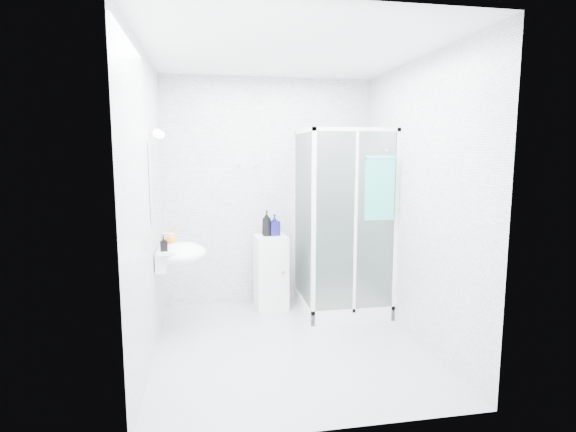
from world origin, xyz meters
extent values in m
cube|color=silver|center=(0.00, 0.00, 1.30)|extent=(2.40, 2.60, 2.60)
cube|color=#B0B2B5|center=(0.00, 0.00, 0.00)|extent=(2.40, 2.60, 0.01)
cube|color=white|center=(0.00, 0.00, 2.60)|extent=(2.40, 2.60, 0.01)
cube|color=white|center=(0.75, 0.85, 0.06)|extent=(0.90, 0.90, 0.12)
cube|color=white|center=(0.32, 0.85, 1.98)|extent=(0.04, 0.90, 0.04)
cube|color=white|center=(0.75, 0.42, 1.98)|extent=(0.90, 0.04, 0.04)
cube|color=white|center=(0.32, 0.42, 1.00)|extent=(0.04, 0.04, 2.00)
cube|color=white|center=(0.31, 0.85, 1.04)|extent=(0.02, 0.82, 1.84)
cube|color=white|center=(0.75, 0.41, 1.04)|extent=(0.82, 0.02, 1.84)
cube|color=white|center=(0.75, 0.42, 1.04)|extent=(0.03, 0.04, 1.84)
cylinder|color=silver|center=(0.75, 1.24, 1.35)|extent=(0.02, 0.02, 1.00)
cylinder|color=silver|center=(0.75, 1.21, 1.82)|extent=(0.09, 0.05, 0.09)
cylinder|color=silver|center=(0.80, 1.27, 1.05)|extent=(0.12, 0.04, 0.12)
cylinder|color=silver|center=(1.03, 0.38, 1.78)|extent=(0.03, 0.05, 0.03)
cube|color=white|center=(-1.14, 0.45, 0.75)|extent=(0.10, 0.40, 0.18)
ellipsoid|color=white|center=(-0.96, 0.45, 0.80)|extent=(0.46, 0.56, 0.20)
cube|color=white|center=(-1.08, 0.45, 0.85)|extent=(0.16, 0.50, 0.02)
cylinder|color=silver|center=(-1.14, 0.45, 0.93)|extent=(0.04, 0.04, 0.16)
cylinder|color=silver|center=(-1.09, 0.45, 0.99)|extent=(0.12, 0.02, 0.02)
cube|color=white|center=(-1.19, 0.45, 1.50)|extent=(0.02, 0.60, 0.70)
cylinder|color=silver|center=(-1.17, 0.29, 1.92)|extent=(0.05, 0.04, 0.04)
sphere|color=white|center=(-1.13, 0.29, 1.92)|extent=(0.08, 0.08, 0.08)
cylinder|color=silver|center=(-1.17, 0.61, 1.92)|extent=(0.05, 0.04, 0.04)
sphere|color=white|center=(-1.13, 0.61, 1.92)|extent=(0.08, 0.08, 0.08)
cylinder|color=silver|center=(-0.35, 1.27, 1.62)|extent=(0.02, 0.04, 0.02)
sphere|color=silver|center=(-0.35, 1.25, 1.62)|extent=(0.03, 0.03, 0.03)
cylinder|color=silver|center=(-0.15, 1.27, 1.62)|extent=(0.02, 0.04, 0.02)
sphere|color=silver|center=(-0.15, 1.25, 1.62)|extent=(0.03, 0.03, 0.03)
cube|color=white|center=(-0.02, 1.04, 0.42)|extent=(0.37, 0.37, 0.84)
cube|color=white|center=(-0.02, 0.87, 0.42)|extent=(0.31, 0.03, 0.71)
sphere|color=orange|center=(0.09, 0.85, 0.46)|extent=(0.03, 0.03, 0.03)
cube|color=#30B5A1|center=(0.98, 0.36, 1.39)|extent=(0.30, 0.04, 0.62)
cylinder|color=#30B5A1|center=(0.98, 0.36, 1.70)|extent=(0.30, 0.04, 0.04)
imported|color=black|center=(-0.07, 1.04, 0.98)|extent=(0.12, 0.12, 0.28)
imported|color=#110F5A|center=(0.02, 1.06, 0.95)|extent=(0.12, 0.12, 0.24)
imported|color=orange|center=(-1.07, 0.60, 0.94)|extent=(0.16, 0.16, 0.15)
imported|color=black|center=(-1.11, 0.29, 0.93)|extent=(0.07, 0.08, 0.14)
camera|label=1|loc=(-0.71, -3.85, 1.74)|focal=28.00mm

